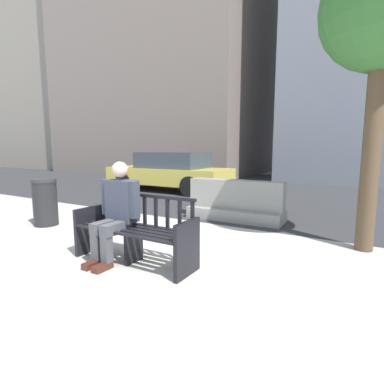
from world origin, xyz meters
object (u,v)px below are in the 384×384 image
Objects in this scene: jersey_barrier_centre at (235,204)px; street_tree at (383,14)px; street_bench at (135,233)px; trash_bin at (45,202)px; car_taxi_near at (170,171)px; seated_person at (117,209)px.

street_tree is at bearing -19.16° from jersey_barrier_centre.
street_tree is (2.59, 2.07, 2.86)m from street_bench.
trash_bin reaches higher than jersey_barrier_centre.
car_taxi_near is 4.88× the size of trash_bin.
seated_person is 0.30× the size of car_taxi_near.
seated_person is 3.01m from jersey_barrier_centre.
jersey_barrier_centre is 3.79m from trash_bin.
street_tree is 4.57× the size of trash_bin.
seated_person is 4.38m from street_tree.
street_tree is at bearing 15.40° from trash_bin.
jersey_barrier_centre is at bearing 81.04° from seated_person.
jersey_barrier_centre is (0.47, 2.95, -0.35)m from seated_person.
trash_bin is at bearing 168.05° from street_bench.
seated_person is 2.64m from trash_bin.
car_taxi_near is at bearing 148.16° from street_tree.
car_taxi_near is (-3.26, 5.92, 0.00)m from seated_person.
car_taxi_near is (-3.73, 2.96, 0.35)m from jersey_barrier_centre.
jersey_barrier_centre is at bearing 85.68° from street_bench.
car_taxi_near is at bearing 97.74° from trash_bin.
street_bench is at bearing 13.09° from seated_person.
car_taxi_near reaches higher than street_bench.
car_taxi_near reaches higher than trash_bin.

